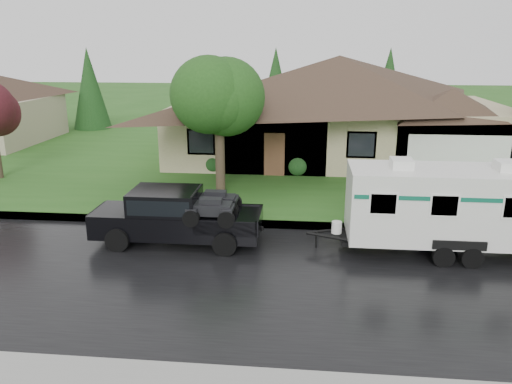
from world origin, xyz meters
TOP-DOWN VIEW (x-y plane):
  - ground at (0.00, 0.00)m, footprint 140.00×140.00m
  - road at (0.00, -2.00)m, footprint 140.00×8.00m
  - curb at (0.00, 2.25)m, footprint 140.00×0.50m
  - lawn at (0.00, 15.00)m, footprint 140.00×26.00m
  - house_main at (2.29, 13.84)m, footprint 19.44×10.80m
  - tree_left_green at (-3.36, 5.78)m, footprint 3.56×3.56m
  - shrub_row at (2.00, 9.30)m, footprint 13.60×1.00m
  - pickup_truck at (-4.00, 0.42)m, footprint 5.45×2.07m
  - travel_trailer at (4.80, 0.42)m, footprint 6.72×2.36m

SIDE VIEW (x-z plane):
  - ground at x=0.00m, z-range 0.00..0.00m
  - road at x=0.00m, z-range 0.00..0.01m
  - curb at x=0.00m, z-range 0.00..0.15m
  - lawn at x=0.00m, z-range 0.00..0.15m
  - shrub_row at x=2.00m, z-range 0.15..1.15m
  - pickup_truck at x=-4.00m, z-range 0.06..1.88m
  - travel_trailer at x=4.80m, z-range 0.09..3.11m
  - house_main at x=2.29m, z-range 0.14..7.04m
  - tree_left_green at x=-3.36m, z-range 1.29..7.19m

